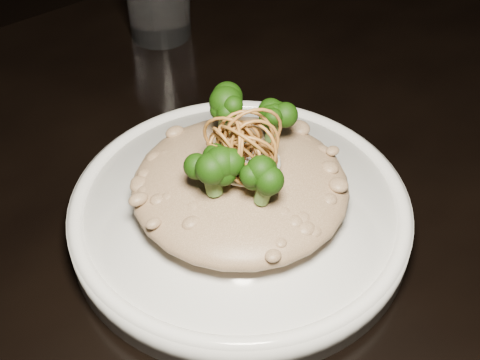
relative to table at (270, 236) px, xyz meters
name	(u,v)px	position (x,y,z in m)	size (l,w,h in m)	color
table	(270,236)	(0.00, 0.00, 0.00)	(1.10, 0.80, 0.75)	black
plate	(240,215)	(-0.06, -0.03, 0.10)	(0.28, 0.28, 0.03)	white
risotto	(240,186)	(-0.06, -0.03, 0.13)	(0.17, 0.17, 0.04)	brown
broccoli	(243,141)	(-0.06, -0.03, 0.17)	(0.12, 0.12, 0.05)	black
cheese	(246,162)	(-0.06, -0.04, 0.16)	(0.05, 0.05, 0.01)	white
shallots	(241,142)	(-0.07, -0.04, 0.18)	(0.06, 0.06, 0.04)	brown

